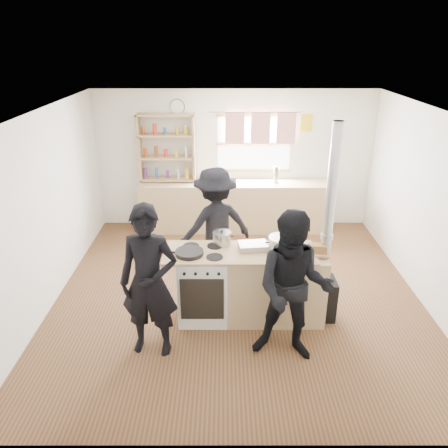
{
  "coord_description": "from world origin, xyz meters",
  "views": [
    {
      "loc": [
        -0.19,
        -5.26,
        3.34
      ],
      "look_at": [
        -0.19,
        -0.1,
        1.1
      ],
      "focal_mm": 35.0,
      "sensor_mm": 36.0,
      "label": 1
    }
  ],
  "objects_px": {
    "flue_heater": "(323,272)",
    "person_near_left": "(149,282)",
    "thermos": "(276,175)",
    "bread_board": "(317,250)",
    "stockpot_stove": "(222,238)",
    "skillet_greens": "(189,252)",
    "person_near_right": "(294,289)",
    "roast_tray": "(253,246)",
    "stockpot_counter": "(281,245)",
    "person_far": "(215,225)",
    "cooking_island": "(251,285)"
  },
  "relations": [
    {
      "from": "stockpot_stove",
      "to": "skillet_greens",
      "type": "bearing_deg",
      "value": -143.74
    },
    {
      "from": "roast_tray",
      "to": "person_near_right",
      "type": "distance_m",
      "value": 0.91
    },
    {
      "from": "thermos",
      "to": "skillet_greens",
      "type": "bearing_deg",
      "value": -115.31
    },
    {
      "from": "skillet_greens",
      "to": "person_near_right",
      "type": "height_order",
      "value": "person_near_right"
    },
    {
      "from": "skillet_greens",
      "to": "stockpot_counter",
      "type": "xyz_separation_m",
      "value": [
        1.1,
        0.06,
        0.07
      ]
    },
    {
      "from": "cooking_island",
      "to": "thermos",
      "type": "bearing_deg",
      "value": 77.81
    },
    {
      "from": "roast_tray",
      "to": "stockpot_stove",
      "type": "relative_size",
      "value": 1.6
    },
    {
      "from": "person_near_right",
      "to": "person_far",
      "type": "distance_m",
      "value": 1.93
    },
    {
      "from": "skillet_greens",
      "to": "person_far",
      "type": "bearing_deg",
      "value": 74.62
    },
    {
      "from": "cooking_island",
      "to": "person_near_left",
      "type": "height_order",
      "value": "person_near_left"
    },
    {
      "from": "person_near_right",
      "to": "roast_tray",
      "type": "bearing_deg",
      "value": 127.16
    },
    {
      "from": "stockpot_counter",
      "to": "bread_board",
      "type": "distance_m",
      "value": 0.44
    },
    {
      "from": "cooking_island",
      "to": "skillet_greens",
      "type": "height_order",
      "value": "skillet_greens"
    },
    {
      "from": "bread_board",
      "to": "flue_heater",
      "type": "xyz_separation_m",
      "value": [
        0.11,
        0.05,
        -0.34
      ]
    },
    {
      "from": "person_near_left",
      "to": "person_near_right",
      "type": "xyz_separation_m",
      "value": [
        1.55,
        -0.1,
        -0.02
      ]
    },
    {
      "from": "cooking_island",
      "to": "person_near_right",
      "type": "distance_m",
      "value": 0.94
    },
    {
      "from": "stockpot_stove",
      "to": "person_near_right",
      "type": "height_order",
      "value": "person_near_right"
    },
    {
      "from": "bread_board",
      "to": "roast_tray",
      "type": "bearing_deg",
      "value": 170.75
    },
    {
      "from": "flue_heater",
      "to": "person_near_left",
      "type": "bearing_deg",
      "value": -162.55
    },
    {
      "from": "person_near_right",
      "to": "skillet_greens",
      "type": "bearing_deg",
      "value": 161.76
    },
    {
      "from": "thermos",
      "to": "roast_tray",
      "type": "relative_size",
      "value": 0.76
    },
    {
      "from": "thermos",
      "to": "flue_heater",
      "type": "xyz_separation_m",
      "value": [
        0.3,
        -2.77,
        -0.4
      ]
    },
    {
      "from": "skillet_greens",
      "to": "person_near_left",
      "type": "relative_size",
      "value": 0.2
    },
    {
      "from": "skillet_greens",
      "to": "person_near_left",
      "type": "distance_m",
      "value": 0.7
    },
    {
      "from": "stockpot_stove",
      "to": "stockpot_counter",
      "type": "height_order",
      "value": "stockpot_counter"
    },
    {
      "from": "thermos",
      "to": "roast_tray",
      "type": "distance_m",
      "value": 2.76
    },
    {
      "from": "stockpot_stove",
      "to": "stockpot_counter",
      "type": "distance_m",
      "value": 0.74
    },
    {
      "from": "cooking_island",
      "to": "person_near_left",
      "type": "bearing_deg",
      "value": -150.65
    },
    {
      "from": "skillet_greens",
      "to": "stockpot_stove",
      "type": "bearing_deg",
      "value": 36.26
    },
    {
      "from": "flue_heater",
      "to": "stockpot_counter",
      "type": "bearing_deg",
      "value": -178.14
    },
    {
      "from": "cooking_island",
      "to": "stockpot_counter",
      "type": "bearing_deg",
      "value": -3.34
    },
    {
      "from": "thermos",
      "to": "flue_heater",
      "type": "bearing_deg",
      "value": -83.91
    },
    {
      "from": "thermos",
      "to": "skillet_greens",
      "type": "height_order",
      "value": "thermos"
    },
    {
      "from": "skillet_greens",
      "to": "flue_heater",
      "type": "distance_m",
      "value": 1.67
    },
    {
      "from": "cooking_island",
      "to": "person_near_right",
      "type": "relative_size",
      "value": 1.13
    },
    {
      "from": "person_near_left",
      "to": "person_far",
      "type": "bearing_deg",
      "value": 74.11
    },
    {
      "from": "stockpot_counter",
      "to": "person_near_left",
      "type": "distance_m",
      "value": 1.62
    },
    {
      "from": "roast_tray",
      "to": "flue_heater",
      "type": "distance_m",
      "value": 0.94
    },
    {
      "from": "skillet_greens",
      "to": "stockpot_stove",
      "type": "height_order",
      "value": "stockpot_stove"
    },
    {
      "from": "stockpot_stove",
      "to": "flue_heater",
      "type": "relative_size",
      "value": 0.09
    },
    {
      "from": "skillet_greens",
      "to": "bread_board",
      "type": "xyz_separation_m",
      "value": [
        1.53,
        0.02,
        0.02
      ]
    },
    {
      "from": "thermos",
      "to": "person_near_left",
      "type": "distance_m",
      "value": 3.84
    },
    {
      "from": "skillet_greens",
      "to": "stockpot_counter",
      "type": "height_order",
      "value": "stockpot_counter"
    },
    {
      "from": "thermos",
      "to": "stockpot_stove",
      "type": "distance_m",
      "value": 2.74
    },
    {
      "from": "thermos",
      "to": "roast_tray",
      "type": "xyz_separation_m",
      "value": [
        -0.58,
        -2.7,
        -0.07
      ]
    },
    {
      "from": "stockpot_stove",
      "to": "bread_board",
      "type": "bearing_deg",
      "value": -12.88
    },
    {
      "from": "roast_tray",
      "to": "person_near_left",
      "type": "bearing_deg",
      "value": -148.48
    },
    {
      "from": "stockpot_counter",
      "to": "person_near_right",
      "type": "xyz_separation_m",
      "value": [
        0.06,
        -0.72,
        -0.16
      ]
    },
    {
      "from": "thermos",
      "to": "cooking_island",
      "type": "height_order",
      "value": "thermos"
    },
    {
      "from": "thermos",
      "to": "person_far",
      "type": "height_order",
      "value": "person_far"
    }
  ]
}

